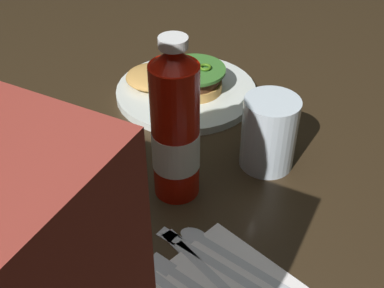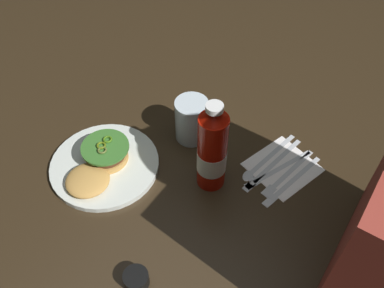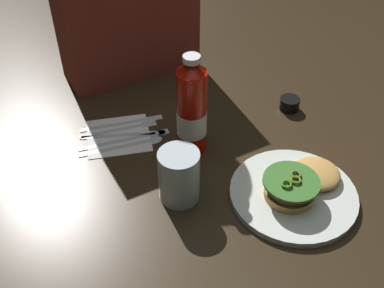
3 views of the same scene
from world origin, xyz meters
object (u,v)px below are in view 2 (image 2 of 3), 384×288
(napkin, at_px, (283,167))
(steak_knife, at_px, (289,183))
(butter_knife, at_px, (275,171))
(ketchup_bottle, at_px, (212,151))
(table_knife, at_px, (270,167))
(water_glass, at_px, (193,121))
(condiment_cup, at_px, (136,279))
(fork_utensil, at_px, (285,176))
(spoon_utensil, at_px, (263,162))
(dinner_plate, at_px, (105,165))
(burger_sandwich, at_px, (100,162))

(napkin, height_order, steak_knife, steak_knife)
(butter_knife, bearing_deg, ketchup_bottle, -46.56)
(ketchup_bottle, xyz_separation_m, table_knife, (-0.11, 0.10, -0.11))
(table_knife, relative_size, butter_knife, 1.14)
(water_glass, relative_size, condiment_cup, 2.27)
(napkin, bearing_deg, condiment_cup, -14.69)
(water_glass, bearing_deg, table_knife, 94.74)
(fork_utensil, bearing_deg, spoon_utensil, -97.31)
(spoon_utensil, relative_size, butter_knife, 1.04)
(condiment_cup, relative_size, butter_knife, 0.27)
(table_knife, distance_m, fork_utensil, 0.04)
(dinner_plate, xyz_separation_m, table_knife, (-0.23, 0.34, -0.00))
(burger_sandwich, height_order, spoon_utensil, burger_sandwich)
(ketchup_bottle, relative_size, water_glass, 2.11)
(dinner_plate, bearing_deg, condiment_cup, 53.47)
(condiment_cup, bearing_deg, table_knife, 168.01)
(water_glass, xyz_separation_m, spoon_utensil, (-0.02, 0.20, -0.05))
(steak_knife, bearing_deg, napkin, -137.11)
(fork_utensil, bearing_deg, steak_knife, 54.03)
(spoon_utensil, relative_size, fork_utensil, 1.05)
(dinner_plate, height_order, condiment_cup, condiment_cup)
(burger_sandwich, bearing_deg, spoon_utensil, 127.57)
(condiment_cup, bearing_deg, steak_knife, 159.25)
(burger_sandwich, xyz_separation_m, butter_knife, (-0.24, 0.36, -0.03))
(burger_sandwich, bearing_deg, butter_knife, 123.74)
(dinner_plate, distance_m, napkin, 0.44)
(dinner_plate, distance_m, steak_knife, 0.46)
(water_glass, distance_m, butter_knife, 0.24)
(spoon_utensil, height_order, fork_utensil, same)
(condiment_cup, xyz_separation_m, spoon_utensil, (-0.42, 0.07, -0.01))
(burger_sandwich, height_order, water_glass, water_glass)
(burger_sandwich, height_order, table_knife, burger_sandwich)
(dinner_plate, height_order, spoon_utensil, dinner_plate)
(condiment_cup, bearing_deg, fork_utensil, 162.22)
(dinner_plate, relative_size, butter_knife, 1.38)
(spoon_utensil, bearing_deg, water_glass, -83.72)
(steak_knife, bearing_deg, ketchup_bottle, -59.52)
(dinner_plate, height_order, water_glass, water_glass)
(dinner_plate, bearing_deg, burger_sandwich, 7.04)
(butter_knife, relative_size, fork_utensil, 1.01)
(ketchup_bottle, xyz_separation_m, spoon_utensil, (-0.12, 0.08, -0.11))
(burger_sandwich, height_order, condiment_cup, burger_sandwich)
(table_knife, distance_m, butter_knife, 0.02)
(burger_sandwich, relative_size, water_glass, 1.64)
(condiment_cup, distance_m, steak_knife, 0.42)
(water_glass, relative_size, steak_knife, 0.57)
(burger_sandwich, relative_size, steak_knife, 0.94)
(ketchup_bottle, relative_size, napkin, 1.64)
(dinner_plate, distance_m, condiment_cup, 0.32)
(dinner_plate, height_order, fork_utensil, dinner_plate)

